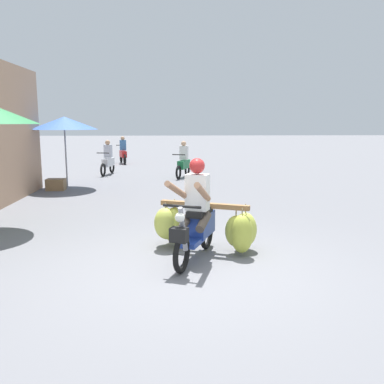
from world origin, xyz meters
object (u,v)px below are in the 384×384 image
object	(u,v)px
motorbike_main_loaded	(199,224)
motorbike_distant_ahead_right	(184,163)
motorbike_distant_far_ahead	(123,153)
motorbike_distant_ahead_left	(108,161)
produce_crate	(56,184)
market_umbrella_further_along	(64,123)

from	to	relation	value
motorbike_main_loaded	motorbike_distant_ahead_right	xyz separation A→B (m)	(0.03, 9.35, 0.08)
motorbike_main_loaded	motorbike_distant_far_ahead	distance (m)	15.07
motorbike_distant_ahead_right	motorbike_distant_far_ahead	xyz separation A→B (m)	(-2.94, 5.44, 0.00)
motorbike_distant_ahead_left	motorbike_distant_far_ahead	distance (m)	4.43
motorbike_distant_far_ahead	produce_crate	bearing A→B (deg)	-97.97
motorbike_distant_far_ahead	motorbike_main_loaded	bearing A→B (deg)	-78.87
motorbike_distant_ahead_right	motorbike_distant_far_ahead	size ratio (longest dim) A/B	0.98
motorbike_distant_far_ahead	produce_crate	xyz separation A→B (m)	(-1.16, -8.30, -0.39)
motorbike_distant_ahead_left	produce_crate	bearing A→B (deg)	-105.31
motorbike_main_loaded	motorbike_distant_far_ahead	world-z (taller)	motorbike_main_loaded
motorbike_main_loaded	motorbike_distant_far_ahead	bearing A→B (deg)	101.13
market_umbrella_further_along	produce_crate	xyz separation A→B (m)	(-0.25, -0.43, -1.90)
motorbike_distant_ahead_left	market_umbrella_further_along	world-z (taller)	market_umbrella_further_along
market_umbrella_further_along	motorbike_distant_ahead_right	bearing A→B (deg)	32.26
motorbike_main_loaded	motorbike_distant_far_ahead	size ratio (longest dim) A/B	1.22
motorbike_distant_ahead_left	market_umbrella_further_along	xyz separation A→B (m)	(-0.81, -3.45, 1.51)
motorbike_distant_ahead_left	motorbike_distant_ahead_right	size ratio (longest dim) A/B	1.04
produce_crate	motorbike_distant_ahead_left	bearing A→B (deg)	74.69
motorbike_main_loaded	market_umbrella_further_along	distance (m)	8.06
produce_crate	motorbike_distant_far_ahead	bearing A→B (deg)	82.03
motorbike_distant_ahead_right	market_umbrella_further_along	world-z (taller)	market_umbrella_further_along
motorbike_distant_ahead_left	market_umbrella_further_along	distance (m)	3.85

